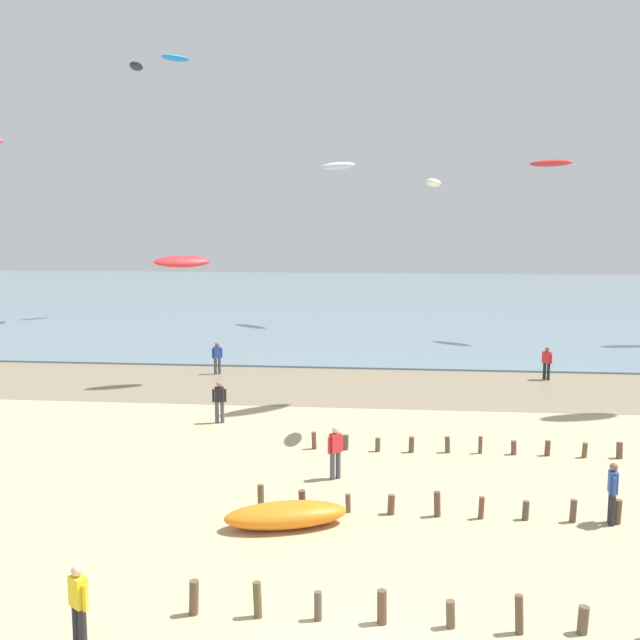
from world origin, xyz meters
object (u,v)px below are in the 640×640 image
person_mid_beach (547,362)px  kite_aloft_5 (182,261)px  person_nearest_camera (335,451)px  kite_aloft_1 (175,58)px  kite_aloft_0 (433,183)px  person_trailing_behind (217,357)px  person_left_flank (79,604)px  person_far_down_beach (219,401)px  kite_aloft_7 (551,163)px  person_by_waterline (613,491)px  kite_aloft_8 (136,66)px  grounded_kite (286,515)px  kite_aloft_10 (338,166)px

person_mid_beach → kite_aloft_5: (-18.12, -2.72, 5.19)m
person_nearest_camera → kite_aloft_1: bearing=112.7°
person_mid_beach → kite_aloft_0: (-6.43, -9.81, 8.59)m
kite_aloft_5 → person_trailing_behind: bearing=38.4°
person_left_flank → person_far_down_beach: same height
kite_aloft_5 → kite_aloft_7: kite_aloft_7 is taller
kite_aloft_0 → kite_aloft_7: (8.64, 21.97, 2.22)m
person_left_flank → kite_aloft_5: 23.69m
person_nearest_camera → person_trailing_behind: same height
person_far_down_beach → kite_aloft_7: size_ratio=0.59×
person_by_waterline → kite_aloft_8: size_ratio=0.60×
person_left_flank → person_by_waterline: bearing=30.9°
person_far_down_beach → grounded_kite: 10.68m
person_nearest_camera → person_far_down_beach: same height
kite_aloft_1 → kite_aloft_7: kite_aloft_1 is taller
person_far_down_beach → kite_aloft_5: (-3.36, 6.82, 5.19)m
kite_aloft_7 → person_trailing_behind: bearing=-112.2°
kite_aloft_7 → kite_aloft_5: bearing=-108.8°
grounded_kite → kite_aloft_5: kite_aloft_5 is taller
kite_aloft_1 → kite_aloft_8: size_ratio=0.89×
person_left_flank → kite_aloft_8: size_ratio=0.60×
kite_aloft_8 → person_mid_beach: bearing=44.9°
person_nearest_camera → grounded_kite: 3.99m
person_far_down_beach → kite_aloft_8: (-13.02, 29.00, 18.86)m
person_left_flank → person_far_down_beach: (-1.01, 15.88, 0.00)m
kite_aloft_0 → person_by_waterline: bearing=-152.0°
person_trailing_behind → kite_aloft_8: 29.33m
person_nearest_camera → kite_aloft_5: size_ratio=0.61×
kite_aloft_0 → grounded_kite: bearing=156.2°
person_mid_beach → person_by_waterline: 18.42m
kite_aloft_7 → person_nearest_camera: bearing=-78.1°
person_left_flank → kite_aloft_10: bearing=87.9°
person_trailing_behind → person_mid_beach: bearing=0.9°
person_mid_beach → person_left_flank: 28.90m
person_left_flank → kite_aloft_0: 19.26m
kite_aloft_5 → kite_aloft_8: (-9.66, 22.18, 13.68)m
person_mid_beach → person_by_waterline: bearing=-95.9°
kite_aloft_1 → kite_aloft_10: 16.63m
person_trailing_behind → kite_aloft_1: kite_aloft_1 is taller
person_by_waterline → kite_aloft_7: (4.12, 30.48, 10.81)m
person_nearest_camera → kite_aloft_10: bearing=94.2°
person_left_flank → kite_aloft_7: kite_aloft_7 is taller
person_left_flank → kite_aloft_1: 53.37m
person_by_waterline → grounded_kite: 8.82m
grounded_kite → person_far_down_beach: bearing=96.0°
kite_aloft_10 → person_trailing_behind: bearing=114.6°
kite_aloft_0 → kite_aloft_5: bearing=58.8°
kite_aloft_0 → person_nearest_camera: bearing=151.1°
person_mid_beach → grounded_kite: person_mid_beach is taller
kite_aloft_8 → person_trailing_behind: bearing=18.4°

